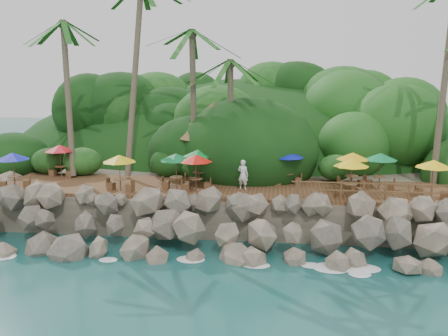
# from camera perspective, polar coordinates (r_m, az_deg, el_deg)

# --- Properties ---
(ground) EXTENTS (140.00, 140.00, 0.00)m
(ground) POSITION_cam_1_polar(r_m,az_deg,el_deg) (22.27, -1.84, -11.66)
(ground) COLOR #19514F
(ground) RESTS_ON ground
(land_base) EXTENTS (32.00, 25.20, 2.10)m
(land_base) POSITION_cam_1_polar(r_m,az_deg,el_deg) (37.20, 1.80, -0.56)
(land_base) COLOR gray
(land_base) RESTS_ON ground
(jungle_hill) EXTENTS (44.80, 28.00, 15.40)m
(jungle_hill) POSITION_cam_1_polar(r_m,az_deg,el_deg) (44.73, 2.61, 0.08)
(jungle_hill) COLOR #143811
(jungle_hill) RESTS_ON ground
(seawall) EXTENTS (29.00, 4.00, 2.30)m
(seawall) POSITION_cam_1_polar(r_m,az_deg,el_deg) (23.71, -1.14, -7.23)
(seawall) COLOR gray
(seawall) RESTS_ON ground
(terrace) EXTENTS (26.00, 5.00, 0.20)m
(terrace) POSITION_cam_1_polar(r_m,az_deg,el_deg) (27.24, 0.00, -2.48)
(terrace) COLOR brown
(terrace) RESTS_ON land_base
(jungle_foliage) EXTENTS (44.00, 16.00, 12.00)m
(jungle_foliage) POSITION_cam_1_polar(r_m,az_deg,el_deg) (36.46, 1.65, -2.50)
(jungle_foliage) COLOR #143811
(jungle_foliage) RESTS_ON ground
(foam_line) EXTENTS (25.20, 0.80, 0.06)m
(foam_line) POSITION_cam_1_polar(r_m,az_deg,el_deg) (22.53, -1.72, -11.29)
(foam_line) COLOR white
(foam_line) RESTS_ON ground
(palms) EXTENTS (30.58, 7.01, 13.26)m
(palms) POSITION_cam_1_polar(r_m,az_deg,el_deg) (29.30, 3.68, 17.57)
(palms) COLOR brown
(palms) RESTS_ON ground
(palapa) EXTENTS (5.43, 5.43, 4.60)m
(palapa) POSITION_cam_1_polar(r_m,az_deg,el_deg) (30.62, -1.21, 5.87)
(palapa) COLOR brown
(palapa) RESTS_ON ground
(dining_clusters) EXTENTS (24.68, 5.02, 2.01)m
(dining_clusters) POSITION_cam_1_polar(r_m,az_deg,el_deg) (26.61, 0.70, 1.09)
(dining_clusters) COLOR brown
(dining_clusters) RESTS_ON terrace
(railing) EXTENTS (8.30, 0.10, 1.00)m
(railing) POSITION_cam_1_polar(r_m,az_deg,el_deg) (25.08, 17.61, -2.56)
(railing) COLOR brown
(railing) RESTS_ON terrace
(waiter) EXTENTS (0.72, 0.59, 1.69)m
(waiter) POSITION_cam_1_polar(r_m,az_deg,el_deg) (26.42, 2.30, -0.81)
(waiter) COLOR white
(waiter) RESTS_ON terrace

